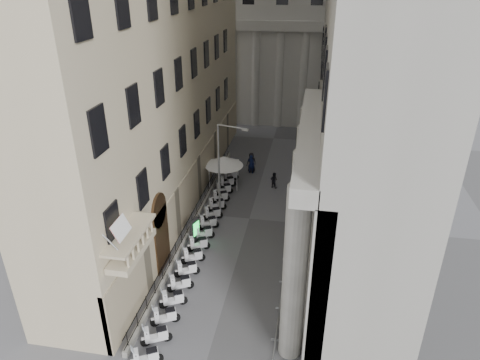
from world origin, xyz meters
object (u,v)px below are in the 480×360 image
object	(u,v)px
info_kiosk	(195,230)
street_lamp	(222,164)
security_tent	(225,162)
pedestrian_b	(274,180)
pedestrian_a	(251,164)

from	to	relation	value
info_kiosk	street_lamp	bearing A→B (deg)	90.92
street_lamp	info_kiosk	bearing A→B (deg)	-92.92
security_tent	street_lamp	world-z (taller)	street_lamp
info_kiosk	pedestrian_b	bearing A→B (deg)	83.64
info_kiosk	security_tent	bearing A→B (deg)	107.53
street_lamp	info_kiosk	xyz separation A→B (m)	(-1.33, -3.90, -3.84)
street_lamp	pedestrian_b	bearing A→B (deg)	75.57
security_tent	pedestrian_b	world-z (taller)	security_tent
pedestrian_a	info_kiosk	bearing A→B (deg)	95.59
street_lamp	pedestrian_a	size ratio (longest dim) A/B	4.17
info_kiosk	pedestrian_a	world-z (taller)	same
pedestrian_a	pedestrian_b	xyz separation A→B (m)	(2.61, -2.86, -0.20)
street_lamp	pedestrian_a	world-z (taller)	street_lamp
security_tent	pedestrian_a	size ratio (longest dim) A/B	1.87
pedestrian_a	pedestrian_b	distance (m)	3.88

